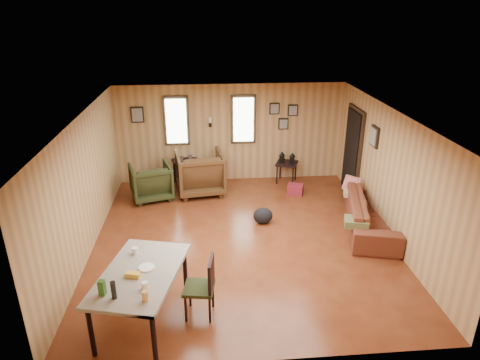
# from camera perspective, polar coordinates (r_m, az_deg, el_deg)

# --- Properties ---
(room) EXTENTS (5.54, 6.04, 2.44)m
(room) POSITION_cam_1_polar(r_m,az_deg,el_deg) (7.94, 1.30, 0.72)
(room) COLOR brown
(room) RESTS_ON ground
(sofa) EXTENTS (1.17, 2.31, 0.87)m
(sofa) POSITION_cam_1_polar(r_m,az_deg,el_deg) (8.75, 17.22, -3.71)
(sofa) COLOR brown
(sofa) RESTS_ON ground
(recliner_brown) EXTENTS (1.19, 1.13, 1.09)m
(recliner_brown) POSITION_cam_1_polar(r_m,az_deg,el_deg) (9.96, -5.35, 1.23)
(recliner_brown) COLOR #4A2E16
(recliner_brown) RESTS_ON ground
(recliner_green) EXTENTS (1.06, 1.02, 0.89)m
(recliner_green) POSITION_cam_1_polar(r_m,az_deg,el_deg) (9.86, -11.80, -0.00)
(recliner_green) COLOR #282E15
(recliner_green) RESTS_ON ground
(end_table) EXTENTS (0.74, 0.71, 0.76)m
(end_table) POSITION_cam_1_polar(r_m,az_deg,el_deg) (10.50, -7.13, 1.60)
(end_table) COLOR black
(end_table) RESTS_ON ground
(side_table) EXTENTS (0.64, 0.64, 0.79)m
(side_table) POSITION_cam_1_polar(r_m,az_deg,el_deg) (10.57, 6.27, 2.44)
(side_table) COLOR black
(side_table) RESTS_ON ground
(cooler) EXTENTS (0.42, 0.36, 0.25)m
(cooler) POSITION_cam_1_polar(r_m,az_deg,el_deg) (10.05, 7.39, -1.25)
(cooler) COLOR maroon
(cooler) RESTS_ON ground
(backpack) EXTENTS (0.44, 0.36, 0.34)m
(backpack) POSITION_cam_1_polar(r_m,az_deg,el_deg) (8.69, 3.07, -4.78)
(backpack) COLOR black
(backpack) RESTS_ON ground
(sofa_pillows) EXTENTS (0.85, 1.85, 0.38)m
(sofa_pillows) POSITION_cam_1_polar(r_m,az_deg,el_deg) (8.68, 14.95, -3.11)
(sofa_pillows) COLOR brown
(sofa_pillows) RESTS_ON sofa
(dining_table) EXTENTS (1.33, 1.80, 1.06)m
(dining_table) POSITION_cam_1_polar(r_m,az_deg,el_deg) (6.04, -13.21, -12.54)
(dining_table) COLOR gray
(dining_table) RESTS_ON ground
(dining_chair) EXTENTS (0.48, 0.48, 0.93)m
(dining_chair) POSITION_cam_1_polar(r_m,az_deg,el_deg) (6.18, -4.84, -13.65)
(dining_chair) COLOR #282E15
(dining_chair) RESTS_ON ground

